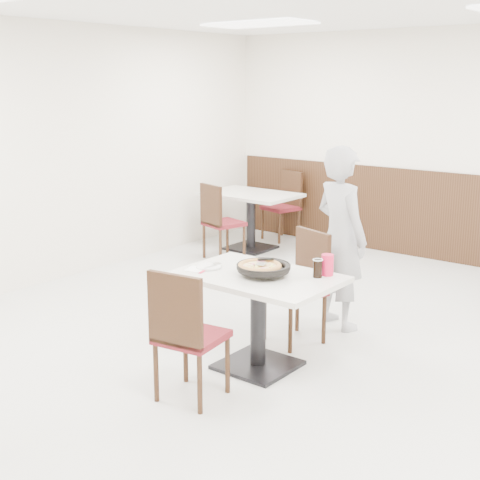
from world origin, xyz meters
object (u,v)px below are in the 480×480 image
Objects in this scene: chair_near at (192,333)px; red_cup at (327,265)px; cola_glass at (318,269)px; diner_person at (341,238)px; bg_table_left at (251,221)px; pizza at (260,268)px; bg_chair_left_near at (224,221)px; pizza_pan at (264,270)px; chair_far at (295,288)px; side_plate at (209,267)px; main_table at (258,321)px; bg_chair_left_far at (281,206)px.

chair_near reaches higher than red_cup.
diner_person reaches higher than cola_glass.
red_cup is (0.03, 0.09, 0.02)m from cola_glass.
chair_near is 1.91m from diner_person.
bg_table_left is (-2.71, 2.73, -0.44)m from cola_glass.
red_cup is 0.10× the size of diner_person.
chair_near is 1.07m from cola_glass.
pizza is 3.33m from bg_chair_left_near.
cola_glass is at bearing 32.38° from pizza_pan.
chair_far is at bearing 148.29° from red_cup.
diner_person is at bearing 91.07° from pizza_pan.
pizza is at bearing -146.33° from cola_glass.
side_plate is at bearing -37.32° from bg_chair_left_near.
pizza is (0.09, 0.67, 0.34)m from chair_near.
chair_far reaches higher than pizza.
side_plate is at bearing 81.88° from chair_far.
cola_glass is 0.10m from red_cup.
chair_near reaches higher than main_table.
diner_person reaches higher than chair_far.
red_cup is at bearing 56.23° from chair_near.
pizza is at bearing -30.49° from bg_chair_left_near.
diner_person is (0.08, 1.88, 0.34)m from chair_near.
diner_person is (-0.39, 0.88, -0.01)m from red_cup.
red_cup reaches higher than side_plate.
red_cup is 3.40m from bg_chair_left_near.
pizza is 0.32× the size of bg_chair_left_near.
pizza is 0.43m from cola_glass.
chair_near is at bearing -94.77° from main_table.
bg_table_left is at bearing 134.73° from cola_glass.
chair_far reaches higher than bg_table_left.
pizza is 1.89× the size of red_cup.
pizza is (0.10, -0.64, 0.34)m from chair_far.
diner_person is at bearing 90.15° from pizza.
bg_table_left is at bearing 113.38° from chair_near.
pizza_pan is 4.35m from bg_chair_left_far.
main_table is 1.26× the size of bg_chair_left_far.
bg_table_left is 0.61m from bg_chair_left_near.
chair_far is 5.94× the size of red_cup.
side_plate reaches higher than bg_table_left.
bg_chair_left_far is at bearing 122.53° from main_table.
pizza_pan is at bearing -140.00° from red_cup.
main_table is 4.32m from bg_chair_left_far.
side_plate is 1.25× the size of red_cup.
main_table is 0.73× the size of diner_person.
side_plate is at bearing -171.47° from pizza.
chair_near is (-0.06, -0.69, 0.10)m from main_table.
side_plate is at bearing 131.07° from bg_chair_left_far.
chair_far is 0.70m from pizza_pan.
red_cup is 0.13× the size of bg_table_left.
pizza is at bearing 74.21° from chair_near.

